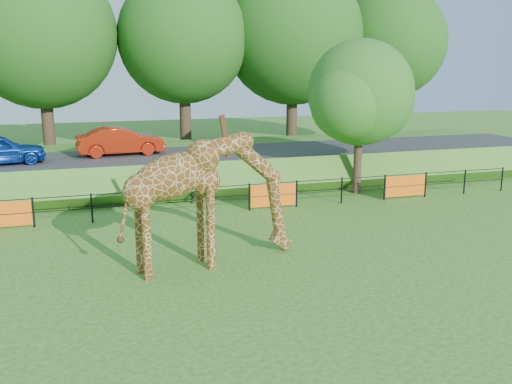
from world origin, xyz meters
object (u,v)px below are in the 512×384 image
tree_east (362,97)px  visitor (194,183)px  car_red (120,141)px  giraffe (210,200)px

tree_east → visitor: bearing=177.6°
car_red → visitor: (2.62, -4.66, -1.27)m
car_red → visitor: size_ratio=2.48×
car_red → tree_east: bearing=-121.7°
visitor → car_red: bearing=-76.3°
visitor → tree_east: bearing=161.9°
giraffe → visitor: 7.62m
giraffe → visitor: size_ratio=3.27×
car_red → tree_east: tree_east is taller
visitor → tree_east: (7.41, -0.31, 3.46)m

